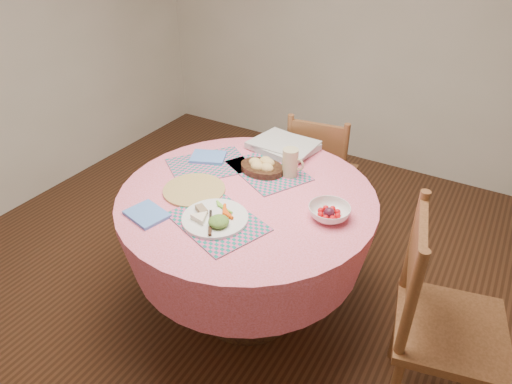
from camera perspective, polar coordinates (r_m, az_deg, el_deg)
ground at (r=2.66m, az=-0.96°, el=-13.97°), size 4.00×4.00×0.00m
dining_table at (r=2.29m, az=-1.08°, el=-4.39°), size 1.24×1.24×0.75m
chair_right at (r=2.04m, az=21.82°, el=-14.48°), size 0.52×0.54×0.98m
chair_back at (r=2.95m, az=7.92°, el=2.39°), size 0.46×0.44×0.88m
placemat_front at (r=2.00m, az=-4.81°, el=-3.70°), size 0.48×0.42×0.01m
placemat_left at (r=2.42m, az=-5.90°, el=3.38°), size 0.48×0.50×0.01m
placemat_back at (r=2.36m, az=1.52°, el=2.71°), size 0.49×0.45×0.01m
wicker_trivet at (r=2.22m, az=-7.73°, el=0.27°), size 0.30×0.30×0.01m
napkin_near at (r=2.08m, az=-13.49°, el=-2.71°), size 0.21×0.18×0.01m
napkin_far at (r=2.48m, az=-5.99°, el=4.39°), size 0.22×0.20×0.01m
dinner_plate at (r=1.99m, az=-5.08°, el=-3.23°), size 0.29×0.29×0.05m
bread_bowl at (r=2.33m, az=0.79°, el=3.26°), size 0.23×0.23×0.08m
latte_mug at (r=2.29m, az=4.35°, el=3.71°), size 0.12×0.08×0.14m
fruit_bowl at (r=2.03m, az=9.14°, el=-2.53°), size 0.23×0.23×0.06m
newspaper_stack at (r=2.56m, az=3.46°, el=5.83°), size 0.38×0.33×0.04m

